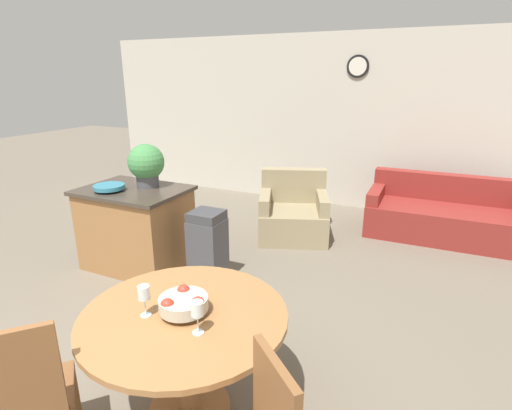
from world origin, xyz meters
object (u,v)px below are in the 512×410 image
Objects in this scene: dining_chair_near_left at (27,394)px; armchair at (293,215)px; wine_glass_left at (144,294)px; wine_glass_right at (197,310)px; trash_bin at (208,248)px; dining_table at (186,337)px; fruit_bowl at (183,303)px; potted_plant at (146,164)px; teal_bowl at (109,187)px; kitchen_island at (137,228)px; couch at (444,216)px.

dining_chair_near_left is 0.87× the size of armchair.
dining_chair_near_left is 0.74m from wine_glass_left.
trash_bin is at bearing 120.44° from wine_glass_right.
wine_glass_right is at bearing -8.95° from dining_chair_near_left.
wine_glass_right is 0.25× the size of trash_bin.
dining_table is 4.24× the size of fruit_bowl.
potted_plant is at bearing 170.24° from trash_bin.
wine_glass_left is at bearing -51.23° from potted_plant.
fruit_bowl is 0.90× the size of teal_bowl.
potted_plant reaches higher than armchair.
kitchen_island is 3.94m from couch.
potted_plant reaches higher than fruit_bowl.
potted_plant is (-1.61, 1.65, 0.59)m from dining_table.
wine_glass_right reaches higher than dining_table.
dining_table is 0.23m from fruit_bowl.
couch is at bearing 70.29° from dining_table.
dining_chair_near_left is 0.90m from fruit_bowl.
teal_bowl is (-1.86, 1.34, 0.15)m from fruit_bowl.
dining_table is 0.38m from wine_glass_right.
dining_table is at bearing -41.63° from kitchen_island.
wine_glass_left is 4.38m from couch.
trash_bin is (-0.78, 1.51, -0.41)m from fruit_bowl.
dining_chair_near_left reaches higher than wine_glass_left.
wine_glass_left is at bearing -148.81° from dining_table.
dining_chair_near_left is 2.22m from trash_bin.
wine_glass_right is 3.32m from armchair.
wine_glass_right is (0.37, -0.01, 0.00)m from wine_glass_left.
potted_plant is (-1.79, 1.78, 0.29)m from wine_glass_right.
dining_chair_near_left is 0.95m from wine_glass_right.
dining_table is 2.38m from potted_plant.
fruit_bowl is at bearing 31.18° from wine_glass_left.
armchair is at bearing 97.80° from fruit_bowl.
wine_glass_left is at bearing -47.06° from kitchen_island.
fruit_bowl is at bearing -62.68° from trash_bin.
wine_glass_left is at bearing -69.97° from trash_bin.
trash_bin is (-0.59, 1.63, -0.48)m from wine_glass_left.
kitchen_island is at bearing 138.97° from wine_glass_right.
dining_table is 6.37× the size of wine_glass_left.
couch is (3.01, 2.27, -0.88)m from potted_plant.
dining_chair_near_left is at bearing -113.18° from couch.
dining_table is 2.28m from kitchen_island.
dining_chair_near_left is 2.99× the size of teal_bowl.
potted_plant is (0.10, 0.14, 0.70)m from kitchen_island.
wine_glass_left is at bearing 178.18° from wine_glass_right.
couch reaches higher than trash_bin.
couch is at bearing 36.99° from potted_plant.
wine_glass_left is 1.00× the size of wine_glass_right.
kitchen_island is (-1.52, 1.63, -0.41)m from wine_glass_left.
couch reaches higher than dining_table.
dining_table is at bearing -62.67° from trash_bin.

